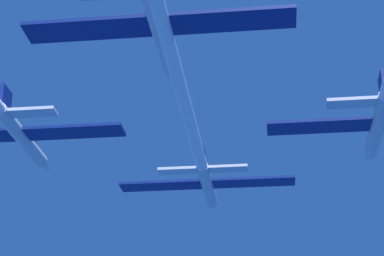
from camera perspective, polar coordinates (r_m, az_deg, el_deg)
name	(u,v)px	position (r m, az deg, el deg)	size (l,w,h in m)	color
jet_lead	(190,124)	(56.08, -0.13, 0.29)	(16.31, 49.70, 2.70)	silver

